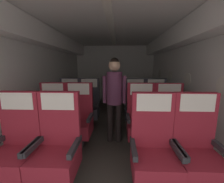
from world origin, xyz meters
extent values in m
cube|color=#3D3833|center=(0.00, 2.92, -0.01)|extent=(3.34, 6.25, 0.02)
cube|color=silver|center=(-1.57, 2.92, 1.12)|extent=(0.08, 5.85, 2.24)
cube|color=silver|center=(1.57, 2.92, 1.12)|extent=(0.08, 5.85, 2.24)
cube|color=silver|center=(0.00, 2.92, 2.24)|extent=(3.22, 5.85, 0.06)
cube|color=silver|center=(0.00, 5.87, 1.12)|extent=(3.22, 0.06, 2.24)
cube|color=white|center=(-1.38, 2.92, 2.02)|extent=(0.31, 5.61, 0.36)
cube|color=white|center=(1.38, 2.92, 2.02)|extent=(0.31, 5.61, 0.36)
cube|color=white|center=(0.00, 2.92, 2.20)|extent=(0.12, 5.26, 0.02)
cylinder|color=white|center=(1.53, 1.95, 1.17)|extent=(0.01, 0.26, 0.26)
cylinder|color=white|center=(1.53, 2.92, 1.17)|extent=(0.01, 0.26, 0.26)
cylinder|color=white|center=(1.53, 3.90, 1.17)|extent=(0.01, 0.26, 0.26)
cylinder|color=white|center=(1.53, 4.87, 1.17)|extent=(0.01, 0.26, 0.26)
cube|color=#38383D|center=(-1.03, 1.44, 0.12)|extent=(0.17, 0.17, 0.23)
cube|color=maroon|center=(-1.03, 1.44, 0.35)|extent=(0.48, 0.48, 0.23)
cube|color=maroon|center=(-1.03, 1.63, 0.80)|extent=(0.48, 0.09, 0.67)
cube|color=#28282D|center=(-0.80, 1.44, 0.56)|extent=(0.05, 0.40, 0.06)
cube|color=silver|center=(-1.03, 1.58, 1.02)|extent=(0.38, 0.01, 0.20)
cube|color=#38383D|center=(-0.55, 1.44, 0.12)|extent=(0.17, 0.17, 0.23)
cube|color=maroon|center=(-0.55, 1.44, 0.35)|extent=(0.48, 0.48, 0.23)
cube|color=maroon|center=(-0.55, 1.64, 0.80)|extent=(0.48, 0.09, 0.67)
cube|color=#28282D|center=(-0.32, 1.44, 0.56)|extent=(0.05, 0.40, 0.06)
cube|color=#28282D|center=(-0.78, 1.44, 0.56)|extent=(0.05, 0.40, 0.06)
cube|color=silver|center=(-0.55, 1.59, 1.02)|extent=(0.38, 0.01, 0.20)
cube|color=maroon|center=(1.04, 1.46, 0.35)|extent=(0.48, 0.48, 0.23)
cube|color=maroon|center=(1.04, 1.65, 0.80)|extent=(0.48, 0.09, 0.67)
cube|color=#28282D|center=(1.27, 1.46, 0.56)|extent=(0.05, 0.40, 0.06)
cube|color=#28282D|center=(0.81, 1.46, 0.56)|extent=(0.05, 0.40, 0.06)
cube|color=silver|center=(1.04, 1.60, 1.02)|extent=(0.38, 0.01, 0.20)
cube|color=maroon|center=(0.55, 1.44, 0.35)|extent=(0.48, 0.48, 0.23)
cube|color=maroon|center=(0.55, 1.64, 0.80)|extent=(0.48, 0.09, 0.67)
cube|color=#28282D|center=(0.78, 1.44, 0.56)|extent=(0.05, 0.40, 0.06)
cube|color=#28282D|center=(0.32, 1.44, 0.56)|extent=(0.05, 0.40, 0.06)
cube|color=silver|center=(0.55, 1.59, 1.02)|extent=(0.38, 0.01, 0.20)
cube|color=#38383D|center=(-1.02, 2.33, 0.12)|extent=(0.17, 0.17, 0.23)
cube|color=maroon|center=(-1.02, 2.33, 0.35)|extent=(0.48, 0.48, 0.23)
cube|color=maroon|center=(-1.02, 2.52, 0.80)|extent=(0.48, 0.09, 0.67)
cube|color=#28282D|center=(-0.79, 2.33, 0.56)|extent=(0.05, 0.40, 0.06)
cube|color=#28282D|center=(-1.25, 2.33, 0.56)|extent=(0.05, 0.40, 0.06)
cube|color=silver|center=(-1.02, 2.48, 1.02)|extent=(0.38, 0.01, 0.20)
cube|color=#38383D|center=(-0.56, 2.35, 0.12)|extent=(0.17, 0.17, 0.23)
cube|color=maroon|center=(-0.56, 2.35, 0.35)|extent=(0.48, 0.48, 0.23)
cube|color=maroon|center=(-0.56, 2.55, 0.80)|extent=(0.48, 0.09, 0.67)
cube|color=#28282D|center=(-0.33, 2.35, 0.56)|extent=(0.05, 0.40, 0.06)
cube|color=#28282D|center=(-0.79, 2.35, 0.56)|extent=(0.05, 0.40, 0.06)
cube|color=silver|center=(-0.56, 2.50, 1.02)|extent=(0.38, 0.01, 0.20)
cube|color=#38383D|center=(1.03, 2.34, 0.12)|extent=(0.17, 0.17, 0.23)
cube|color=maroon|center=(1.03, 2.34, 0.35)|extent=(0.48, 0.48, 0.23)
cube|color=maroon|center=(1.03, 2.54, 0.80)|extent=(0.48, 0.09, 0.67)
cube|color=#28282D|center=(1.26, 2.34, 0.56)|extent=(0.05, 0.40, 0.06)
cube|color=#28282D|center=(0.80, 2.34, 0.56)|extent=(0.05, 0.40, 0.06)
cube|color=silver|center=(1.03, 2.49, 1.02)|extent=(0.38, 0.01, 0.20)
cube|color=#38383D|center=(0.55, 2.35, 0.12)|extent=(0.17, 0.17, 0.23)
cube|color=maroon|center=(0.55, 2.35, 0.35)|extent=(0.48, 0.48, 0.23)
cube|color=maroon|center=(0.55, 2.55, 0.80)|extent=(0.48, 0.09, 0.67)
cube|color=#28282D|center=(0.78, 2.35, 0.56)|extent=(0.05, 0.40, 0.06)
cube|color=#28282D|center=(0.32, 2.35, 0.56)|extent=(0.05, 0.40, 0.06)
cube|color=silver|center=(0.55, 2.50, 1.02)|extent=(0.38, 0.01, 0.20)
cube|color=#38383D|center=(-1.02, 3.24, 0.12)|extent=(0.17, 0.17, 0.23)
cube|color=#33333D|center=(-1.02, 3.24, 0.35)|extent=(0.48, 0.48, 0.23)
cube|color=#33333D|center=(-1.02, 3.43, 0.80)|extent=(0.48, 0.09, 0.67)
cube|color=#28282D|center=(-0.79, 3.24, 0.56)|extent=(0.05, 0.40, 0.06)
cube|color=#28282D|center=(-1.25, 3.24, 0.56)|extent=(0.05, 0.40, 0.06)
cube|color=silver|center=(-1.02, 3.38, 1.02)|extent=(0.38, 0.01, 0.20)
cube|color=#38383D|center=(-0.55, 3.25, 0.12)|extent=(0.17, 0.17, 0.23)
cube|color=#33333D|center=(-0.55, 3.25, 0.35)|extent=(0.48, 0.48, 0.23)
cube|color=#33333D|center=(-0.55, 3.44, 0.80)|extent=(0.48, 0.09, 0.67)
cube|color=#28282D|center=(-0.32, 3.25, 0.56)|extent=(0.05, 0.40, 0.06)
cube|color=#28282D|center=(-0.78, 3.25, 0.56)|extent=(0.05, 0.40, 0.06)
cube|color=silver|center=(-0.55, 3.40, 1.02)|extent=(0.38, 0.01, 0.20)
cube|color=#38383D|center=(1.03, 3.23, 0.12)|extent=(0.17, 0.17, 0.23)
cube|color=#33333D|center=(1.03, 3.23, 0.35)|extent=(0.48, 0.48, 0.23)
cube|color=#33333D|center=(1.03, 3.43, 0.80)|extent=(0.48, 0.09, 0.67)
cube|color=#28282D|center=(1.26, 3.23, 0.56)|extent=(0.05, 0.40, 0.06)
cube|color=#28282D|center=(0.80, 3.23, 0.56)|extent=(0.05, 0.40, 0.06)
cube|color=silver|center=(1.03, 3.38, 1.02)|extent=(0.38, 0.01, 0.20)
cube|color=#38383D|center=(0.55, 3.24, 0.12)|extent=(0.17, 0.17, 0.23)
cube|color=#33333D|center=(0.55, 3.24, 0.35)|extent=(0.48, 0.48, 0.23)
cube|color=#33333D|center=(0.55, 3.43, 0.80)|extent=(0.48, 0.09, 0.67)
cube|color=#28282D|center=(0.78, 3.24, 0.56)|extent=(0.05, 0.40, 0.06)
cube|color=#28282D|center=(0.32, 3.24, 0.56)|extent=(0.05, 0.40, 0.06)
cube|color=silver|center=(0.55, 3.39, 1.02)|extent=(0.38, 0.01, 0.20)
cylinder|color=black|center=(0.00, 2.58, 0.37)|extent=(0.11, 0.11, 0.74)
cylinder|color=black|center=(0.16, 2.58, 0.37)|extent=(0.11, 0.11, 0.74)
cylinder|color=#5B2D4C|center=(0.08, 2.58, 1.03)|extent=(0.28, 0.28, 0.58)
cylinder|color=#5B2D4C|center=(-0.10, 2.58, 1.01)|extent=(0.07, 0.07, 0.49)
cylinder|color=#5B2D4C|center=(0.26, 2.58, 1.01)|extent=(0.07, 0.07, 0.49)
sphere|color=tan|center=(0.08, 2.58, 1.44)|extent=(0.21, 0.21, 0.21)
sphere|color=black|center=(0.08, 2.58, 1.48)|extent=(0.18, 0.18, 0.18)
camera|label=1|loc=(0.16, 0.03, 1.43)|focal=22.81mm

